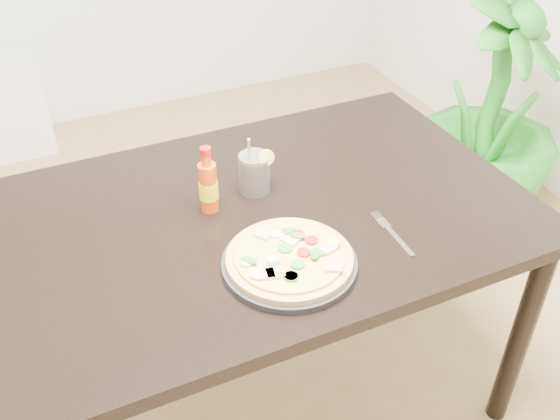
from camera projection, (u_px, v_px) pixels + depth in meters
name	position (u px, v px, depth m)	size (l,w,h in m)	color
dining_table	(261.00, 235.00, 1.68)	(1.40, 0.90, 0.75)	black
plate	(289.00, 263.00, 1.45)	(0.32, 0.32, 0.02)	black
pizza	(290.00, 257.00, 1.44)	(0.30, 0.30, 0.03)	tan
hot_sauce_bottle	(208.00, 186.00, 1.59)	(0.05, 0.05, 0.19)	#CD460C
cola_cup	(254.00, 174.00, 1.67)	(0.09, 0.08, 0.17)	black
fork	(391.00, 232.00, 1.55)	(0.03, 0.19, 0.00)	silver
houseplant	(492.00, 114.00, 2.55)	(0.59, 0.59, 1.05)	#247A20
plant_pot	(473.00, 196.00, 2.79)	(0.28, 0.28, 0.22)	brown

